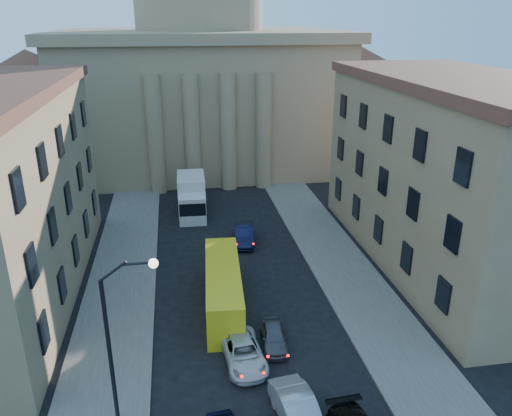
{
  "coord_description": "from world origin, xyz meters",
  "views": [
    {
      "loc": [
        -3.97,
        -11.87,
        18.67
      ],
      "look_at": [
        0.82,
        16.88,
        7.43
      ],
      "focal_mm": 35.0,
      "sensor_mm": 36.0,
      "label": 1
    }
  ],
  "objects_px": {
    "city_bus": "(223,286)",
    "box_truck": "(192,197)",
    "car_right_near": "(299,413)",
    "street_lamp": "(119,331)"
  },
  "relations": [
    {
      "from": "box_truck",
      "to": "city_bus",
      "type": "bearing_deg",
      "value": -84.52
    },
    {
      "from": "city_bus",
      "to": "box_truck",
      "type": "relative_size",
      "value": 1.5
    },
    {
      "from": "street_lamp",
      "to": "car_right_near",
      "type": "distance_m",
      "value": 9.43
    },
    {
      "from": "street_lamp",
      "to": "city_bus",
      "type": "relative_size",
      "value": 0.86
    },
    {
      "from": "street_lamp",
      "to": "car_right_near",
      "type": "height_order",
      "value": "street_lamp"
    },
    {
      "from": "car_right_near",
      "to": "city_bus",
      "type": "bearing_deg",
      "value": 94.96
    },
    {
      "from": "car_right_near",
      "to": "box_truck",
      "type": "xyz_separation_m",
      "value": [
        -3.78,
        29.08,
        0.97
      ]
    },
    {
      "from": "street_lamp",
      "to": "city_bus",
      "type": "height_order",
      "value": "street_lamp"
    },
    {
      "from": "city_bus",
      "to": "box_truck",
      "type": "height_order",
      "value": "box_truck"
    },
    {
      "from": "city_bus",
      "to": "box_truck",
      "type": "distance_m",
      "value": 17.79
    }
  ]
}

